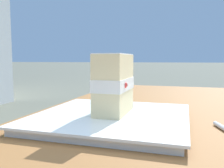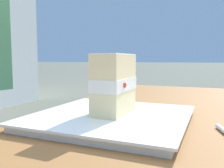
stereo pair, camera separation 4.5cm
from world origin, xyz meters
TOP-DOWN VIEW (x-y plane):
  - dessert_plate at (-0.16, -0.25)m, footprint 0.27×0.27m
  - cake_slice at (-0.17, -0.25)m, footprint 0.11×0.06m

SIDE VIEW (x-z plane):
  - dessert_plate at x=-0.16m, z-range 0.77..0.79m
  - cake_slice at x=-0.17m, z-range 0.79..0.90m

